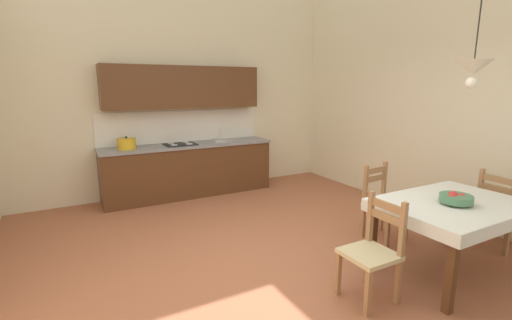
{
  "coord_description": "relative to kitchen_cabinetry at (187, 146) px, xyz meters",
  "views": [
    {
      "loc": [
        -1.91,
        -2.98,
        1.88
      ],
      "look_at": [
        0.14,
        0.77,
        0.98
      ],
      "focal_mm": 24.96,
      "sensor_mm": 36.0,
      "label": 1
    }
  ],
  "objects": [
    {
      "name": "kitchen_cabinetry",
      "position": [
        0.0,
        0.0,
        0.0
      ],
      "size": [
        2.9,
        0.63,
        2.2
      ],
      "color": "#56331C",
      "rests_on": "ground_plane"
    },
    {
      "name": "ground_plane",
      "position": [
        0.05,
        -2.88,
        -0.91
      ],
      "size": [
        6.22,
        6.91,
        0.1
      ],
      "primitive_type": "cube",
      "color": "#A86042"
    },
    {
      "name": "wall_right",
      "position": [
        2.91,
        -2.88,
        1.17
      ],
      "size": [
        0.12,
        6.91,
        4.05
      ],
      "primitive_type": "cube",
      "color": "beige",
      "rests_on": "ground_plane"
    },
    {
      "name": "dining_chair_tv_side",
      "position": [
        0.43,
        -3.81,
        -0.41
      ],
      "size": [
        0.42,
        0.42,
        0.93
      ],
      "color": "#D1BC89",
      "rests_on": "ground_plane"
    },
    {
      "name": "wall_back",
      "position": [
        0.05,
        0.33,
        1.17
      ],
      "size": [
        6.22,
        0.12,
        4.05
      ],
      "primitive_type": "cube",
      "color": "beige",
      "rests_on": "ground_plane"
    },
    {
      "name": "dining_chair_window_side",
      "position": [
        2.52,
        -3.78,
        -0.41
      ],
      "size": [
        0.43,
        0.43,
        0.93
      ],
      "color": "#D1BC89",
      "rests_on": "ground_plane"
    },
    {
      "name": "fruit_bowl",
      "position": [
        1.4,
        -3.91,
        -0.04
      ],
      "size": [
        0.3,
        0.3,
        0.12
      ],
      "color": "#4C7F5B",
      "rests_on": "dining_table"
    },
    {
      "name": "dining_chair_kitchen_side",
      "position": [
        1.53,
        -2.94,
        -0.41
      ],
      "size": [
        0.45,
        0.45,
        0.93
      ],
      "color": "#D1BC89",
      "rests_on": "ground_plane"
    },
    {
      "name": "pendant_lamp",
      "position": [
        1.58,
        -3.83,
        1.18
      ],
      "size": [
        0.32,
        0.32,
        0.8
      ],
      "color": "black"
    },
    {
      "name": "dining_table",
      "position": [
        1.46,
        -3.86,
        -0.22
      ],
      "size": [
        1.44,
        1.05,
        0.75
      ],
      "color": "#56331C",
      "rests_on": "ground_plane"
    }
  ]
}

